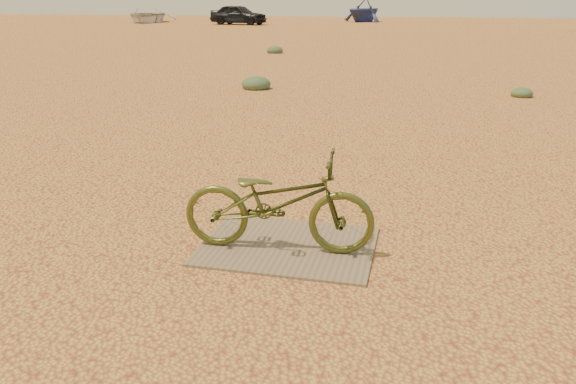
% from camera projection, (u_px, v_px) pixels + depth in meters
% --- Properties ---
extents(ground, '(120.00, 120.00, 0.00)m').
position_uv_depth(ground, '(289.00, 249.00, 4.83)').
color(ground, gold).
rests_on(ground, ground).
extents(plywood_board, '(1.48, 1.14, 0.02)m').
position_uv_depth(plywood_board, '(288.00, 246.00, 4.86)').
color(plywood_board, '#77664C').
rests_on(plywood_board, ground).
extents(bicycle, '(1.64, 0.69, 0.84)m').
position_uv_depth(bicycle, '(278.00, 202.00, 4.65)').
color(bicycle, '#474F1E').
rests_on(bicycle, plywood_board).
extents(car, '(4.66, 2.55, 1.50)m').
position_uv_depth(car, '(238.00, 15.00, 43.43)').
color(car, black).
rests_on(car, ground).
extents(boat_near_left, '(5.05, 6.36, 1.18)m').
position_uv_depth(boat_near_left, '(147.00, 15.00, 47.16)').
color(boat_near_left, beige).
rests_on(boat_near_left, ground).
extents(boat_far_left, '(5.10, 5.30, 2.15)m').
position_uv_depth(boat_far_left, '(364.00, 9.00, 48.04)').
color(boat_far_left, navy).
rests_on(boat_far_left, ground).
extents(kale_a, '(0.68, 0.68, 0.38)m').
position_uv_depth(kale_a, '(256.00, 89.00, 13.24)').
color(kale_a, '#596E4A').
rests_on(kale_a, ground).
extents(kale_b, '(0.46, 0.46, 0.25)m').
position_uv_depth(kale_b, '(521.00, 97.00, 12.18)').
color(kale_b, '#596E4A').
rests_on(kale_b, ground).
extents(kale_c, '(0.63, 0.63, 0.35)m').
position_uv_depth(kale_c, '(275.00, 53.00, 21.64)').
color(kale_c, '#596E4A').
rests_on(kale_c, ground).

